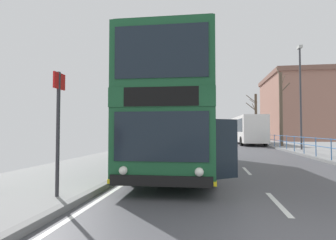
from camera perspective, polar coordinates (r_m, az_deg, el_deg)
The scene contains 8 objects.
double_decker_bus_main at distance 11.37m, azimuth 2.64°, elevation 1.11°, with size 3.32×10.79×4.28m.
background_bus_far_lane at distance 32.30m, azimuth 16.44°, elevation -1.88°, with size 2.86×10.29×3.16m.
pedestrian_railing_far_kerb at distance 18.10m, azimuth 27.70°, elevation -4.27°, with size 0.05×32.45×1.07m.
bus_stop_sign_near at distance 6.45m, azimuth -22.16°, elevation 0.08°, with size 0.08×0.44×2.75m.
street_lamp_far_side at distance 23.13m, azimuth 26.17°, elevation 5.83°, with size 0.28×0.60×7.96m.
bare_tree_far_01 at distance 41.67m, azimuth 18.02°, elevation 0.82°, with size 1.73×1.95×6.82m.
bare_tree_far_02 at distance 27.69m, azimuth 22.76°, elevation 2.54°, with size 1.08×2.76×7.79m.
background_building_00 at distance 50.09m, azimuth 26.74°, elevation 2.41°, with size 11.80×14.82×10.80m.
Camera 1 is at (-1.48, -3.60, 1.58)m, focal length 28.87 mm.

